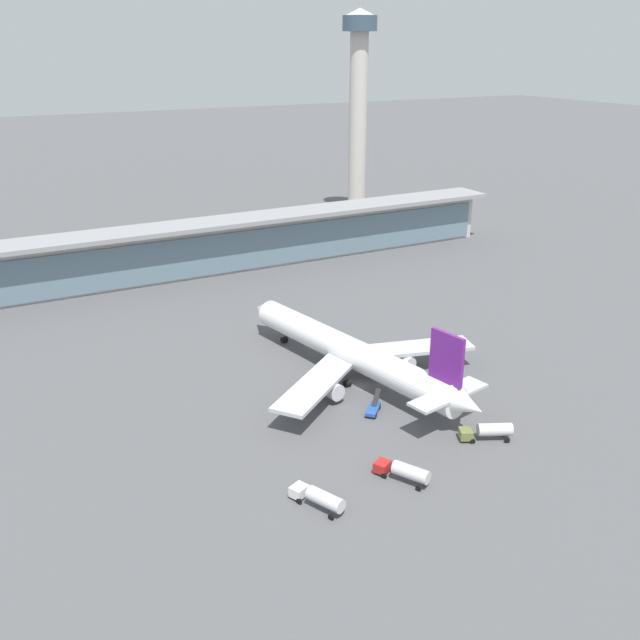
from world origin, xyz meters
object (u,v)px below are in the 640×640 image
Objects in this scene: service_truck_under_wing_white at (319,498)px; service_truck_mid_apron_red at (404,471)px; service_truck_near_nose_blue at (373,408)px; control_tower at (358,101)px; airliner_on_stand at (354,354)px; service_truck_by_tail_olive at (488,431)px.

service_truck_mid_apron_red is (14.20, -0.22, 0.00)m from service_truck_under_wing_white.
service_truck_near_nose_blue is 0.66× the size of service_truck_under_wing_white.
control_tower is at bearing 60.35° from service_truck_near_nose_blue.
airliner_on_stand is 7.28× the size of service_truck_by_tail_olive.
service_truck_mid_apron_red is 19.05m from service_truck_by_tail_olive.
service_truck_mid_apron_red is 0.99× the size of service_truck_by_tail_olive.
service_truck_mid_apron_red is (-10.73, -32.79, -3.65)m from airliner_on_stand.
service_truck_under_wing_white is at bearing -127.43° from airliner_on_stand.
service_truck_mid_apron_red is at bearing -118.41° from control_tower.
service_truck_by_tail_olive is at bearing 9.51° from service_truck_mid_apron_red.
control_tower is at bearing 58.99° from airliner_on_stand.
service_truck_by_tail_olive is at bearing 5.07° from service_truck_under_wing_white.
service_truck_mid_apron_red is at bearing -108.12° from airliner_on_stand.
airliner_on_stand is at bearing -121.01° from control_tower.
airliner_on_stand is 7.35× the size of service_truck_mid_apron_red.
service_truck_near_nose_blue is at bearing -119.65° from control_tower.
service_truck_by_tail_olive is 163.61m from control_tower.
service_truck_under_wing_white is 1.01× the size of service_truck_by_tail_olive.
airliner_on_stand is 0.82× the size of control_tower.
service_truck_by_tail_olive is at bearing -112.97° from control_tower.
control_tower is at bearing 57.50° from service_truck_under_wing_white.
airliner_on_stand reaches higher than service_truck_under_wing_white.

